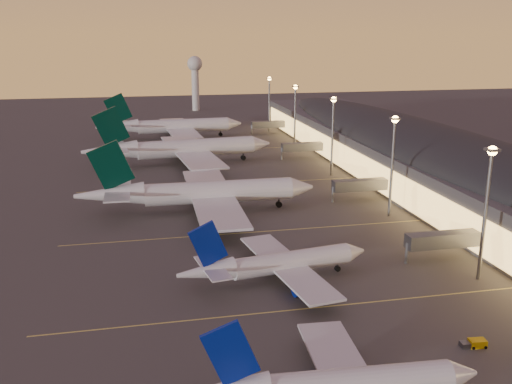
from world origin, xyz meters
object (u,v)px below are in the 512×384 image
(airliner_wide_mid, at_px, (180,149))
(radar_tower, at_px, (195,74))
(airliner_narrow_north, at_px, (276,264))
(airliner_wide_near, at_px, (199,193))
(baggage_tug_b, at_px, (474,344))
(airliner_wide_far, at_px, (171,126))

(airliner_wide_mid, xyz_separation_m, radar_tower, (21.56, 148.28, 16.28))
(airliner_narrow_north, xyz_separation_m, airliner_wide_near, (-9.38, 46.54, 1.63))
(baggage_tug_b, bearing_deg, airliner_narrow_north, 134.78)
(airliner_wide_near, height_order, airliner_wide_mid, airliner_wide_mid)
(baggage_tug_b, bearing_deg, radar_tower, 98.16)
(radar_tower, bearing_deg, airliner_wide_mid, -98.27)
(airliner_narrow_north, bearing_deg, airliner_wide_mid, 86.21)
(airliner_wide_mid, relative_size, airliner_wide_far, 1.05)
(airliner_narrow_north, height_order, airliner_wide_near, airliner_wide_near)
(airliner_narrow_north, height_order, radar_tower, radar_tower)
(airliner_narrow_north, height_order, airliner_wide_mid, airliner_wide_mid)
(airliner_narrow_north, relative_size, airliner_wide_far, 0.59)
(airliner_narrow_north, distance_m, baggage_tug_b, 37.39)
(airliner_wide_near, distance_m, baggage_tug_b, 82.48)
(radar_tower, relative_size, baggage_tug_b, 8.13)
(airliner_narrow_north, xyz_separation_m, airliner_wide_mid, (-9.41, 104.72, 2.07))
(radar_tower, bearing_deg, airliner_narrow_north, -92.75)
(baggage_tug_b, bearing_deg, airliner_wide_far, 105.69)
(airliner_wide_near, bearing_deg, airliner_wide_far, 90.57)
(airliner_wide_far, bearing_deg, radar_tower, 73.87)
(airliner_wide_far, distance_m, baggage_tug_b, 190.56)
(airliner_wide_mid, height_order, radar_tower, radar_tower)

